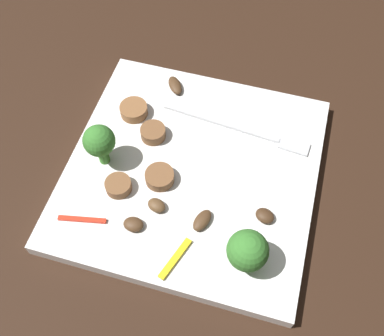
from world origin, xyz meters
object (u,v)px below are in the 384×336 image
(fork, at_px, (246,131))
(pepper_strip_1, at_px, (175,259))
(sausage_slice_1, at_px, (160,177))
(broccoli_floret_1, at_px, (248,251))
(sausage_slice_0, at_px, (134,110))
(mushroom_4, at_px, (265,216))
(mushroom_3, at_px, (202,220))
(mushroom_2, at_px, (157,205))
(sausage_slice_3, at_px, (153,133))
(plate, at_px, (192,172))
(broccoli_floret_0, at_px, (99,142))
(mushroom_1, at_px, (175,85))
(pepper_strip_2, at_px, (82,219))
(mushroom_0, at_px, (133,224))
(sausage_slice_2, at_px, (118,186))

(fork, xyz_separation_m, pepper_strip_1, (-0.03, -0.17, 0.00))
(fork, bearing_deg, sausage_slice_1, -124.87)
(fork, height_order, broccoli_floret_1, broccoli_floret_1)
(sausage_slice_0, height_order, mushroom_4, sausage_slice_0)
(broccoli_floret_1, height_order, sausage_slice_1, broccoli_floret_1)
(broccoli_floret_1, bearing_deg, pepper_strip_1, -166.37)
(mushroom_3, distance_m, pepper_strip_1, 0.05)
(sausage_slice_0, height_order, mushroom_2, sausage_slice_0)
(sausage_slice_1, relative_size, sausage_slice_3, 1.10)
(broccoli_floret_1, bearing_deg, sausage_slice_1, 148.72)
(pepper_strip_1, bearing_deg, broccoli_floret_1, 13.63)
(fork, xyz_separation_m, sausage_slice_1, (-0.08, -0.09, 0.00))
(plate, relative_size, sausage_slice_1, 8.59)
(sausage_slice_1, bearing_deg, broccoli_floret_0, 173.78)
(sausage_slice_0, bearing_deg, mushroom_3, -44.93)
(sausage_slice_3, relative_size, mushroom_1, 0.97)
(sausage_slice_3, height_order, pepper_strip_1, sausage_slice_3)
(fork, height_order, pepper_strip_2, same)
(plate, xyz_separation_m, broccoli_floret_1, (0.08, -0.09, 0.04))
(mushroom_3, distance_m, mushroom_4, 0.07)
(mushroom_3, bearing_deg, sausage_slice_1, 147.85)
(mushroom_3, distance_m, pepper_strip_2, 0.13)
(sausage_slice_3, distance_m, mushroom_1, 0.08)
(mushroom_0, xyz_separation_m, mushroom_2, (0.02, 0.03, 0.00))
(fork, xyz_separation_m, sausage_slice_3, (-0.10, -0.04, 0.00))
(sausage_slice_0, height_order, mushroom_1, sausage_slice_0)
(mushroom_0, height_order, mushroom_1, same)
(sausage_slice_2, bearing_deg, pepper_strip_1, -36.28)
(mushroom_4, distance_m, pepper_strip_2, 0.19)
(sausage_slice_1, bearing_deg, mushroom_0, -98.31)
(plate, relative_size, fork, 1.53)
(broccoli_floret_0, xyz_separation_m, pepper_strip_2, (0.01, -0.08, -0.03))
(plate, relative_size, broccoli_floret_1, 5.37)
(broccoli_floret_0, relative_size, mushroom_0, 2.64)
(mushroom_1, height_order, mushroom_3, same)
(sausage_slice_0, bearing_deg, mushroom_1, 55.99)
(plate, relative_size, mushroom_4, 13.51)
(mushroom_4, xyz_separation_m, pepper_strip_1, (-0.08, -0.07, -0.00))
(broccoli_floret_1, bearing_deg, sausage_slice_3, 138.26)
(mushroom_4, distance_m, pepper_strip_1, 0.10)
(fork, distance_m, mushroom_4, 0.11)
(sausage_slice_2, bearing_deg, sausage_slice_1, 29.55)
(mushroom_1, relative_size, mushroom_2, 1.50)
(sausage_slice_1, relative_size, mushroom_2, 1.60)
(sausage_slice_2, distance_m, mushroom_3, 0.10)
(mushroom_4, bearing_deg, sausage_slice_2, -176.90)
(mushroom_4, bearing_deg, plate, 156.93)
(sausage_slice_0, distance_m, sausage_slice_2, 0.10)
(pepper_strip_1, bearing_deg, sausage_slice_1, 117.32)
(plate, bearing_deg, sausage_slice_2, -145.96)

